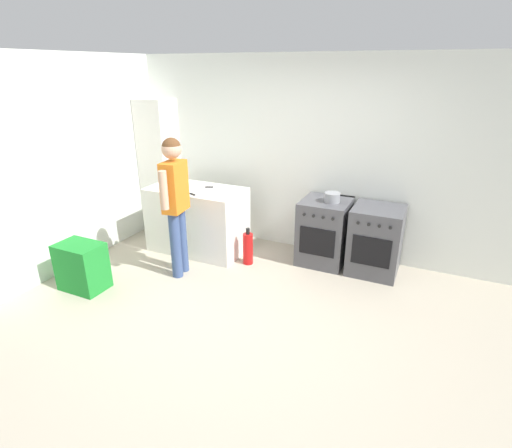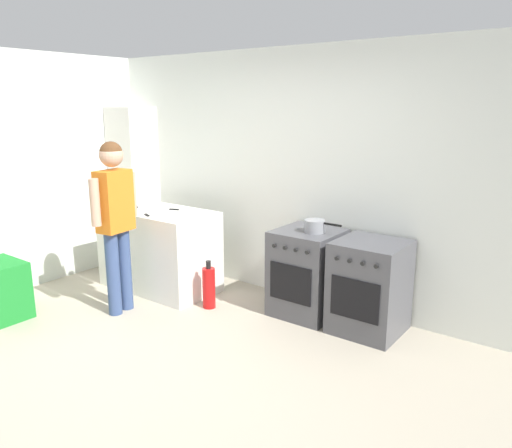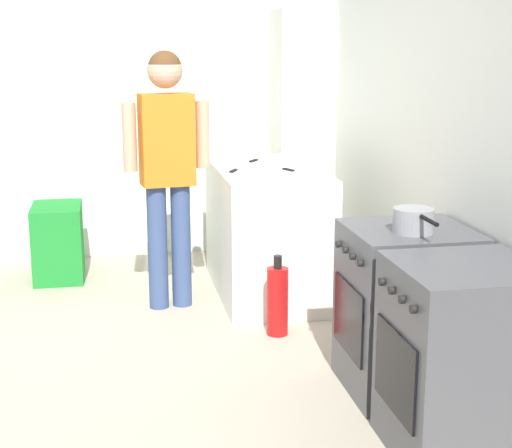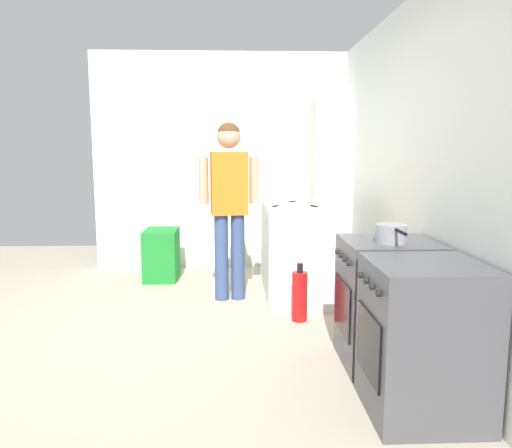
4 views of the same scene
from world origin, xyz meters
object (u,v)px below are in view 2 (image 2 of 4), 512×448
at_px(fire_extinguisher, 209,287).
at_px(larder_cabinet, 134,187).
at_px(pot, 315,226).
at_px(recycling_crate_upper, 0,276).
at_px(oven_right, 370,287).
at_px(knife_chef, 135,205).
at_px(oven_left, 307,272).
at_px(knife_utility, 145,214).
at_px(person, 115,212).
at_px(knife_carving, 166,209).
at_px(recycling_crate_lower, 3,303).

height_order(fire_extinguisher, larder_cabinet, larder_cabinet).
bearing_deg(pot, recycling_crate_upper, -142.81).
bearing_deg(oven_right, knife_chef, -172.34).
bearing_deg(recycling_crate_upper, oven_left, 38.48).
relative_size(oven_left, larder_cabinet, 0.42).
bearing_deg(fire_extinguisher, larder_cabinet, 161.95).
relative_size(knife_utility, larder_cabinet, 0.12).
height_order(person, larder_cabinet, larder_cabinet).
bearing_deg(oven_right, person, -153.70).
xyz_separation_m(pot, knife_carving, (-1.73, -0.28, -0.01)).
bearing_deg(recycling_crate_lower, oven_left, 38.48).
bearing_deg(larder_cabinet, recycling_crate_upper, -80.77).
relative_size(oven_right, person, 0.50).
distance_m(oven_left, pot, 0.49).
bearing_deg(oven_right, recycling_crate_upper, -148.21).
bearing_deg(knife_chef, pot, 9.17).
bearing_deg(knife_carving, person, -80.71).
relative_size(oven_left, knife_utility, 3.55).
bearing_deg(oven_right, knife_carving, -172.72).
relative_size(oven_right, larder_cabinet, 0.42).
distance_m(fire_extinguisher, recycling_crate_upper, 2.02).
relative_size(recycling_crate_lower, recycling_crate_upper, 1.00).
bearing_deg(recycling_crate_lower, knife_chef, 80.30).
xyz_separation_m(pot, recycling_crate_upper, (-2.42, -1.84, -0.49)).
xyz_separation_m(oven_right, recycling_crate_lower, (-2.99, -1.85, -0.29)).
xyz_separation_m(person, larder_cabinet, (-1.13, 1.18, -0.03)).
bearing_deg(fire_extinguisher, knife_chef, 174.80).
bearing_deg(knife_utility, knife_carving, 92.47).
relative_size(pot, recycling_crate_lower, 0.72).
relative_size(oven_left, pot, 2.26).
distance_m(knife_carving, larder_cabinet, 1.08).
bearing_deg(recycling_crate_upper, larder_cabinet, 99.23).
bearing_deg(fire_extinguisher, recycling_crate_lower, -136.75).
bearing_deg(larder_cabinet, fire_extinguisher, -18.05).
distance_m(oven_left, knife_chef, 2.16).
xyz_separation_m(recycling_crate_lower, recycling_crate_upper, (0.00, 0.00, 0.28)).
xyz_separation_m(pot, knife_chef, (-2.16, -0.35, -0.01)).
bearing_deg(knife_utility, fire_extinguisher, 9.52).
height_order(oven_left, larder_cabinet, larder_cabinet).
distance_m(oven_right, larder_cabinet, 3.36).
height_order(pot, knife_carving, pot).
distance_m(knife_carving, recycling_crate_upper, 1.77).
bearing_deg(knife_chef, fire_extinguisher, -5.20).
distance_m(knife_utility, knife_carving, 0.31).
bearing_deg(person, knife_utility, 103.67).
xyz_separation_m(knife_utility, recycling_crate_upper, (-0.70, -1.25, -0.48)).
height_order(oven_right, knife_carving, knife_carving).
distance_m(knife_utility, recycling_crate_lower, 1.62).
relative_size(oven_left, recycling_crate_lower, 1.63).
bearing_deg(knife_chef, oven_left, 10.04).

